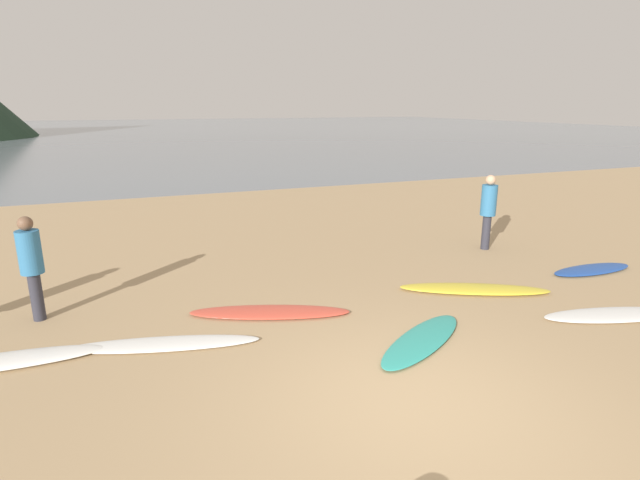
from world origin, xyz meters
TOP-DOWN VIEW (x-y plane):
  - ground_plane at (0.00, 10.00)m, footprint 120.00×120.00m
  - ocean_water at (0.00, 64.85)m, footprint 140.00×100.00m
  - surfboard_1 at (-2.52, 2.56)m, footprint 2.72×1.12m
  - surfboard_2 at (-0.82, 3.08)m, footprint 2.64×1.45m
  - surfboard_3 at (0.94, 1.33)m, footprint 2.10×1.62m
  - surfboard_4 at (2.93, 2.71)m, footprint 2.67×1.70m
  - surfboard_5 at (4.30, 0.97)m, footprint 2.43×1.18m
  - surfboard_6 at (5.89, 2.78)m, footprint 1.92×0.58m
  - person_0 at (-4.26, 4.20)m, footprint 0.34×0.34m
  - person_1 at (4.93, 4.91)m, footprint 0.35×0.35m

SIDE VIEW (x-z plane):
  - ground_plane at x=0.00m, z-range -0.20..0.00m
  - ocean_water at x=0.00m, z-range 0.00..0.00m
  - surfboard_1 at x=-2.52m, z-range 0.00..0.07m
  - surfboard_5 at x=4.30m, z-range 0.00..0.07m
  - surfboard_3 at x=0.94m, z-range 0.00..0.07m
  - surfboard_2 at x=-0.82m, z-range 0.00..0.08m
  - surfboard_6 at x=5.89m, z-range 0.00..0.08m
  - surfboard_4 at x=2.93m, z-range 0.00..0.10m
  - person_0 at x=-4.26m, z-range 0.15..1.82m
  - person_1 at x=4.93m, z-range 0.16..1.90m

